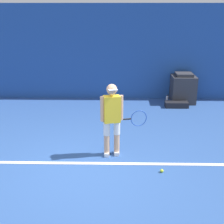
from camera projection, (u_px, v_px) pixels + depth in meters
name	position (u px, v px, depth m)	size (l,w,h in m)	color
ground_plane	(82.00, 171.00, 6.11)	(24.00, 24.00, 0.00)	#2D5193
back_wall	(98.00, 53.00, 10.43)	(24.00, 0.10, 3.15)	#234C99
court_baseline	(84.00, 163.00, 6.38)	(21.60, 0.10, 0.01)	white
tennis_player	(113.00, 117.00, 6.49)	(0.99, 0.37, 1.57)	tan
tennis_ball	(162.00, 171.00, 6.04)	(0.07, 0.07, 0.07)	#D1E533
covered_chair	(183.00, 88.00, 10.29)	(0.77, 0.73, 0.99)	#333338
equipment_bag	(177.00, 104.00, 9.91)	(0.73, 0.33, 0.18)	black
water_bottle	(167.00, 99.00, 10.42)	(0.08, 0.08, 0.24)	white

